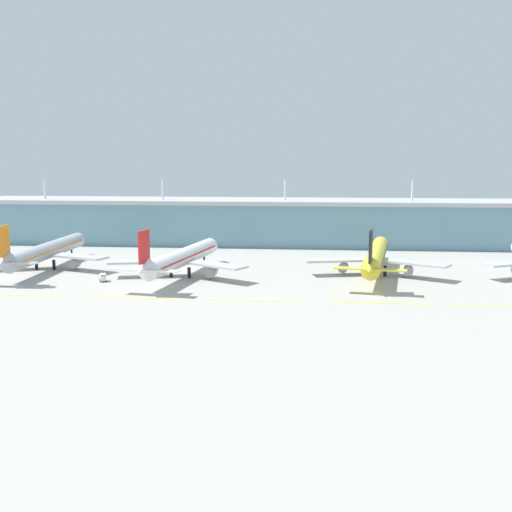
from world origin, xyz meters
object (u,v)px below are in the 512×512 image
at_px(airliner_nearest, 46,251).
at_px(airliner_near_middle, 181,258).
at_px(baggage_cart, 103,278).
at_px(airliner_far_middle, 376,256).

xyz_separation_m(airliner_nearest, airliner_near_middle, (51.40, -10.15, -0.00)).
distance_m(airliner_near_middle, baggage_cart, 26.16).
xyz_separation_m(airliner_nearest, baggage_cart, (27.82, -20.24, -5.19)).
distance_m(airliner_far_middle, baggage_cart, 90.81).
bearing_deg(airliner_nearest, airliner_near_middle, -11.17).
relative_size(airliner_nearest, baggage_cart, 17.56).
height_order(airliner_nearest, airliner_far_middle, same).
bearing_deg(baggage_cart, airliner_near_middle, 23.16).
xyz_separation_m(airliner_near_middle, baggage_cart, (-23.58, -10.09, -5.19)).
bearing_deg(airliner_far_middle, airliner_near_middle, -171.68).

